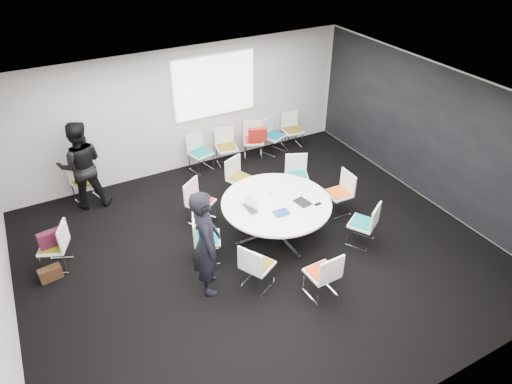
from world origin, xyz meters
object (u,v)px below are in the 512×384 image
chair_ring_h (362,231)px  chair_spare_left (57,254)px  chair_ring_f (257,273)px  cup (271,193)px  chair_back_a (201,159)px  person_back (81,166)px  laptop (253,207)px  chair_back_d (273,142)px  chair_person_back (86,189)px  chair_ring_a (338,200)px  chair_back_e (292,136)px  chair_ring_d (201,209)px  conference_table (276,211)px  chair_ring_g (322,281)px  person_main (206,243)px  chair_ring_c (240,186)px  chair_back_c (253,147)px  chair_back_b (227,154)px  maroon_bag (51,239)px  brown_bag (51,273)px  chair_ring_b (296,183)px  chair_ring_e (207,246)px

chair_ring_h → chair_spare_left: bearing=127.1°
chair_ring_f → cup: chair_ring_f is taller
chair_back_a → chair_ring_f: bearing=66.4°
person_back → laptop: size_ratio=5.15×
chair_back_d → chair_person_back: (-4.51, 0.02, 0.00)m
chair_person_back → laptop: size_ratio=2.43×
chair_ring_a → chair_back_e: bearing=-11.8°
chair_ring_a → chair_ring_d: bearing=70.1°
chair_spare_left → chair_person_back: (0.85, 1.85, 0.00)m
conference_table → cup: cup is taller
chair_ring_g → chair_person_back: 5.33m
chair_ring_f → laptop: size_ratio=2.43×
chair_ring_d → cup: bearing=109.8°
person_main → laptop: size_ratio=5.18×
person_main → laptop: bearing=-42.6°
chair_ring_h → laptop: (-1.73, 1.03, 0.47)m
chair_ring_c → chair_spare_left: size_ratio=1.00×
chair_ring_c → chair_spare_left: same height
chair_ring_d → chair_back_e: (3.25, 1.84, 0.00)m
chair_ring_d → chair_back_c: same height
chair_ring_h → chair_back_c: (-0.22, 3.84, 0.00)m
chair_ring_d → chair_spare_left: bearing=-34.3°
chair_back_b → chair_spare_left: (-4.09, -1.83, 0.00)m
chair_back_c → maroon_bag: bearing=44.3°
chair_ring_c → chair_back_c: 1.76m
chair_person_back → chair_back_b: bearing=162.7°
chair_ring_h → person_main: (-2.93, 0.30, 0.66)m
chair_ring_c → cup: 1.29m
person_back → chair_back_b: bearing=-168.2°
chair_back_a → chair_back_c: same height
chair_back_d → person_back: (-4.51, -0.15, 0.66)m
conference_table → person_main: size_ratio=1.08×
chair_spare_left → person_back: 2.00m
chair_back_b → brown_bag: (-4.26, -2.09, -0.16)m
chair_back_b → brown_bag: bearing=35.8°
chair_ring_g → maroon_bag: bearing=141.5°
chair_person_back → person_back: bearing=74.6°
chair_ring_b → chair_ring_f: same height
chair_ring_b → person_main: (-2.75, -1.66, 0.66)m
chair_ring_a → chair_ring_h: 1.03m
chair_back_e → chair_back_b: bearing=9.1°
chair_ring_d → chair_ring_e: bearing=37.7°
conference_table → brown_bag: (-3.96, 0.73, -0.40)m
chair_ring_b → cup: chair_ring_b is taller
conference_table → chair_ring_h: size_ratio=2.30×
conference_table → chair_back_a: bearing=96.6°
chair_back_b → chair_person_back: size_ratio=1.00×
chair_ring_a → chair_ring_b: bearing=24.2°
chair_ring_a → chair_ring_h: bearing=170.1°
chair_ring_c → chair_ring_g: (-0.11, -3.14, 0.00)m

